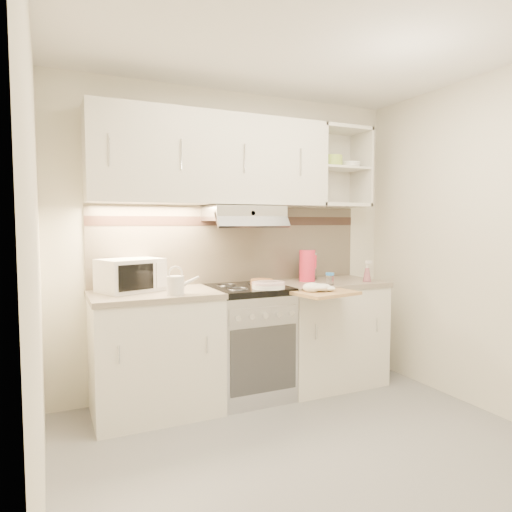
{
  "coord_description": "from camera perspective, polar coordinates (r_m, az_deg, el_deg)",
  "views": [
    {
      "loc": [
        -1.46,
        -2.21,
        1.41
      ],
      "look_at": [
        -0.0,
        0.95,
        1.15
      ],
      "focal_mm": 32.0,
      "sensor_mm": 36.0,
      "label": 1
    }
  ],
  "objects": [
    {
      "name": "room_shell",
      "position": [
        2.97,
        4.82,
        8.44
      ],
      "size": [
        3.04,
        2.84,
        2.52
      ],
      "color": "beige",
      "rests_on": "ground"
    },
    {
      "name": "plate_stack",
      "position": [
        3.52,
        1.57,
        -3.67
      ],
      "size": [
        0.26,
        0.26,
        0.05
      ],
      "rotation": [
        0.0,
        0.0,
        -0.42
      ],
      "color": "white",
      "rests_on": "electric_range"
    },
    {
      "name": "worktop_right",
      "position": [
        4.01,
        8.88,
        -3.4
      ],
      "size": [
        0.92,
        0.62,
        0.04
      ],
      "primitive_type": "cube",
      "color": "gray",
      "rests_on": "base_cabinet_right"
    },
    {
      "name": "pink_pitcher",
      "position": [
        3.96,
        6.44,
        -1.19
      ],
      "size": [
        0.15,
        0.14,
        0.27
      ],
      "rotation": [
        0.0,
        0.0,
        -0.39
      ],
      "color": "#DB2945",
      "rests_on": "worktop_right"
    },
    {
      "name": "glass_jar",
      "position": [
        4.14,
        6.78,
        -1.22
      ],
      "size": [
        0.12,
        0.12,
        0.23
      ],
      "rotation": [
        0.0,
        0.0,
        0.16
      ],
      "color": "silver",
      "rests_on": "worktop_right"
    },
    {
      "name": "base_cabinet_right",
      "position": [
        4.1,
        8.81,
        -9.65
      ],
      "size": [
        0.9,
        0.6,
        0.86
      ],
      "primitive_type": "cube",
      "color": "silver",
      "rests_on": "ground"
    },
    {
      "name": "cutting_board",
      "position": [
        3.54,
        8.23,
        -4.52
      ],
      "size": [
        0.52,
        0.48,
        0.02
      ],
      "primitive_type": "cube",
      "rotation": [
        0.0,
        0.0,
        0.18
      ],
      "color": "tan",
      "rests_on": "base_cabinet_right"
    },
    {
      "name": "ground",
      "position": [
        3.0,
        8.35,
        -23.84
      ],
      "size": [
        3.0,
        3.0,
        0.0
      ],
      "primitive_type": "plane",
      "color": "gray",
      "rests_on": "ground"
    },
    {
      "name": "worktop_left",
      "position": [
        3.42,
        -12.59,
        -4.75
      ],
      "size": [
        0.92,
        0.62,
        0.04
      ],
      "primitive_type": "cube",
      "color": "gray",
      "rests_on": "base_cabinet_left"
    },
    {
      "name": "spray_bottle",
      "position": [
        4.03,
        13.72,
        -2.07
      ],
      "size": [
        0.07,
        0.07,
        0.19
      ],
      "rotation": [
        0.0,
        0.0,
        0.22
      ],
      "color": "pink",
      "rests_on": "worktop_right"
    },
    {
      "name": "dish_towel",
      "position": [
        3.52,
        7.59,
        -3.73
      ],
      "size": [
        0.3,
        0.25,
        0.08
      ],
      "primitive_type": null,
      "rotation": [
        0.0,
        0.0,
        0.05
      ],
      "color": "white",
      "rests_on": "cutting_board"
    },
    {
      "name": "electric_range",
      "position": [
        3.74,
        -0.98,
        -10.61
      ],
      "size": [
        0.6,
        0.6,
        0.9
      ],
      "color": "#B7B7BC",
      "rests_on": "ground"
    },
    {
      "name": "base_cabinet_left",
      "position": [
        3.52,
        -12.47,
        -12.0
      ],
      "size": [
        0.9,
        0.6,
        0.86
      ],
      "primitive_type": "cube",
      "color": "silver",
      "rests_on": "ground"
    },
    {
      "name": "microwave",
      "position": [
        3.49,
        -15.44,
        -2.3
      ],
      "size": [
        0.51,
        0.45,
        0.24
      ],
      "rotation": [
        0.0,
        0.0,
        0.37
      ],
      "color": "silver",
      "rests_on": "worktop_left"
    },
    {
      "name": "spice_jar",
      "position": [
        3.75,
        9.21,
        -2.82
      ],
      "size": [
        0.07,
        0.07,
        0.1
      ],
      "rotation": [
        0.0,
        0.0,
        0.41
      ],
      "color": "silver",
      "rests_on": "worktop_right"
    },
    {
      "name": "bread_loaf",
      "position": [
        3.72,
        0.73,
        -3.27
      ],
      "size": [
        0.18,
        0.18,
        0.05
      ],
      "primitive_type": "cylinder",
      "color": "#AD814A",
      "rests_on": "electric_range"
    },
    {
      "name": "watering_can",
      "position": [
        3.26,
        -9.88,
        -3.5
      ],
      "size": [
        0.24,
        0.12,
        0.2
      ],
      "rotation": [
        0.0,
        0.0,
        -0.03
      ],
      "color": "silver",
      "rests_on": "worktop_left"
    }
  ]
}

